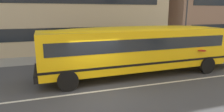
# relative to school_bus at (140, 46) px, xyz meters

# --- Properties ---
(ground_plane) EXTENTS (400.00, 400.00, 0.00)m
(ground_plane) POSITION_rel_school_bus_xyz_m (-3.19, -1.95, -1.79)
(ground_plane) COLOR #424244
(sidewalk_far) EXTENTS (120.00, 3.00, 0.01)m
(sidewalk_far) POSITION_rel_school_bus_xyz_m (-3.19, 5.95, -1.78)
(sidewalk_far) COLOR gray
(sidewalk_far) RESTS_ON ground_plane
(lane_centreline) EXTENTS (110.00, 0.16, 0.01)m
(lane_centreline) POSITION_rel_school_bus_xyz_m (-3.19, -1.95, -1.79)
(lane_centreline) COLOR silver
(lane_centreline) RESTS_ON ground_plane
(school_bus) EXTENTS (13.52, 3.21, 3.01)m
(school_bus) POSITION_rel_school_bus_xyz_m (0.00, 0.00, 0.00)
(school_bus) COLOR yellow
(school_bus) RESTS_ON ground_plane
(street_lamp) EXTENTS (0.44, 0.44, 6.80)m
(street_lamp) POSITION_rel_school_bus_xyz_m (7.40, 5.25, 2.53)
(street_lamp) COLOR #38383D
(street_lamp) RESTS_ON ground_plane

